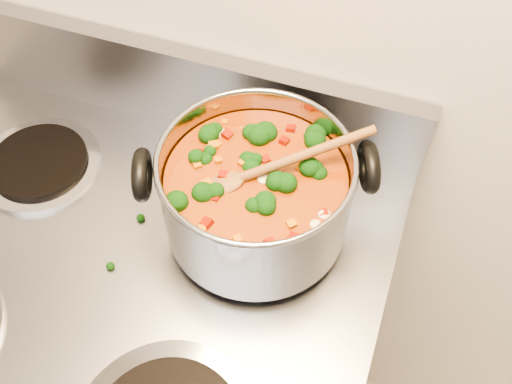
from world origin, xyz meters
TOP-DOWN VIEW (x-y plane):
  - electric_range at (-0.01, 1.16)m, footprint 0.79×0.71m
  - stockpot at (0.18, 1.32)m, footprint 0.32×0.26m
  - wooden_spoon at (0.18, 1.33)m, footprint 0.21×0.16m
  - cooktop_crumbs at (0.16, 1.30)m, footprint 0.37×0.30m

SIDE VIEW (x-z plane):
  - electric_range at x=-0.01m, z-range -0.07..1.01m
  - cooktop_crumbs at x=0.16m, z-range 0.92..0.93m
  - stockpot at x=0.18m, z-range 0.93..1.09m
  - wooden_spoon at x=0.18m, z-range 1.02..1.09m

